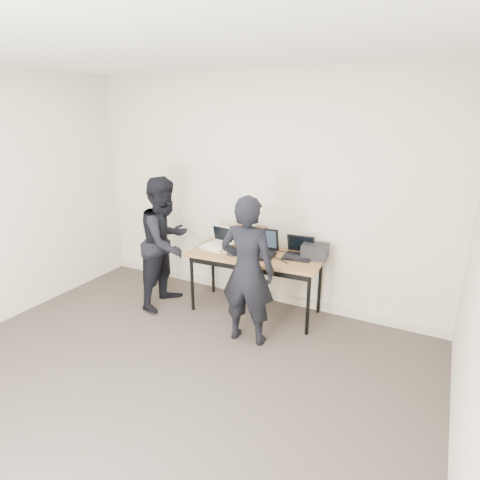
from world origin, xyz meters
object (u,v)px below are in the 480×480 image
Objects in this scene: laptop_beige at (218,244)px; person_typist at (247,271)px; equipment_box at (315,251)px; person_observer at (166,243)px; desk at (255,259)px; leather_satchel at (250,236)px; laptop_center at (259,249)px; laptop_right at (299,252)px.

person_typist is at bearing -33.93° from laptop_beige.
laptop_beige is at bearing -170.23° from equipment_box.
person_typist is 1.26m from person_observer.
desk is 4.62× the size of laptop_beige.
leather_satchel is 0.24× the size of person_typist.
equipment_box is at bearing 11.41° from laptop_center.
laptop_center is 1.12m from person_observer.
laptop_right is 0.78m from person_typist.
person_observer is at bearing -169.72° from laptop_right.
person_observer is (-1.07, -0.30, -0.00)m from laptop_center.
person_observer reaches higher than leather_satchel.
laptop_beige is 0.96m from laptop_right.
equipment_box is at bearing -125.16° from person_typist.
person_typist is at bearing -119.85° from equipment_box.
person_typist is (-0.44, -0.77, -0.04)m from equipment_box.
person_typist is 0.98× the size of person_observer.
leather_satchel is 1.00m from person_observer.
laptop_right is 1.24× the size of equipment_box.
laptop_right is at bearing -165.61° from equipment_box.
person_observer is at bearing -168.93° from laptop_center.
laptop_center is 0.44m from laptop_right.
laptop_right is at bearing -74.73° from person_observer.
laptop_right is at bearing 12.12° from laptop_center.
leather_satchel is at bearing 124.44° from desk.
desk is at bearing -167.89° from laptop_right.
leather_satchel is (-0.22, 0.21, 0.06)m from laptop_center.
laptop_center is 0.26× the size of person_typist.
laptop_right is 0.22× the size of person_observer.
laptop_right is 0.90× the size of leather_satchel.
laptop_center reaches higher than leather_satchel.
desk is at bearing -77.45° from person_typist.
equipment_box is at bearing 8.58° from laptop_right.
person_observer reaches higher than laptop_beige.
laptop_right is (0.46, 0.15, 0.11)m from desk.
person_observer reaches higher than laptop_right.
laptop_beige reaches higher than laptop_right.
desk is 1.01× the size of person_typist.
laptop_right reaches higher than equipment_box.
laptop_right is at bearing -11.68° from leather_satchel.
laptop_center is at bearing 24.63° from desk.
desk is 0.51m from laptop_beige.
equipment_box is at bearing 16.18° from laptop_beige.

